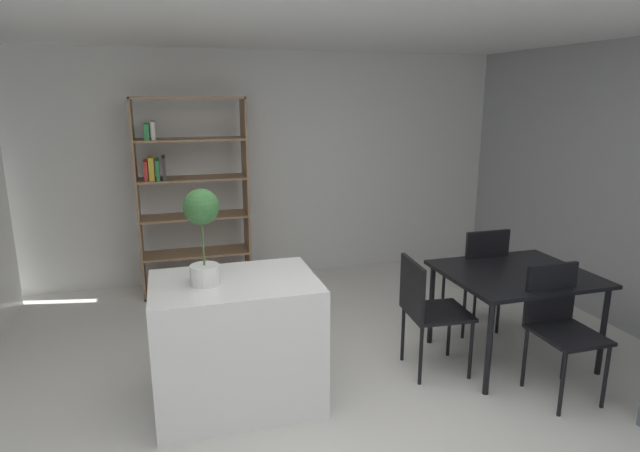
{
  "coord_description": "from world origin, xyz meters",
  "views": [
    {
      "loc": [
        -0.89,
        -2.87,
        2.08
      ],
      "look_at": [
        0.16,
        0.7,
        1.16
      ],
      "focal_mm": 29.59,
      "sensor_mm": 36.0,
      "label": 1
    }
  ],
  "objects": [
    {
      "name": "dining_chair_near",
      "position": [
        1.7,
        -0.04,
        0.55
      ],
      "size": [
        0.41,
        0.45,
        0.92
      ],
      "rotation": [
        0.0,
        0.0,
        -0.01
      ],
      "color": "black",
      "rests_on": "ground_plane"
    },
    {
      "name": "ground_plane",
      "position": [
        0.0,
        0.0,
        0.0
      ],
      "size": [
        8.59,
        8.59,
        0.0
      ],
      "primitive_type": "plane",
      "color": "silver"
    },
    {
      "name": "kitchen_island",
      "position": [
        -0.5,
        0.46,
        0.44
      ],
      "size": [
        1.1,
        0.77,
        0.89
      ],
      "primitive_type": "cube",
      "color": "white",
      "rests_on": "ground_plane"
    },
    {
      "name": "dining_chair_far",
      "position": [
        1.7,
        0.96,
        0.57
      ],
      "size": [
        0.41,
        0.43,
        0.97
      ],
      "rotation": [
        0.0,
        0.0,
        3.15
      ],
      "color": "black",
      "rests_on": "ground_plane"
    },
    {
      "name": "potted_plant_on_island",
      "position": [
        -0.69,
        0.45,
        1.28
      ],
      "size": [
        0.23,
        0.23,
        0.63
      ],
      "color": "white",
      "rests_on": "kitchen_island"
    },
    {
      "name": "open_bookshelf",
      "position": [
        -0.7,
        2.74,
        1.02
      ],
      "size": [
        1.13,
        0.38,
        2.07
      ],
      "color": "#997551",
      "rests_on": "ground_plane"
    },
    {
      "name": "dining_table",
      "position": [
        1.7,
        0.46,
        0.67
      ],
      "size": [
        1.11,
        0.96,
        0.73
      ],
      "color": "black",
      "rests_on": "ground_plane"
    },
    {
      "name": "dining_chair_island_side",
      "position": [
        0.93,
        0.47,
        0.54
      ],
      "size": [
        0.49,
        0.47,
        0.9
      ],
      "rotation": [
        0.0,
        0.0,
        1.49
      ],
      "color": "black",
      "rests_on": "ground_plane"
    },
    {
      "name": "back_partition",
      "position": [
        0.0,
        3.1,
        1.28
      ],
      "size": [
        6.12,
        0.06,
        2.57
      ],
      "primitive_type": "cube",
      "color": "silver",
      "rests_on": "ground_plane"
    }
  ]
}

